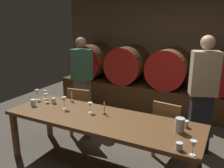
{
  "coord_description": "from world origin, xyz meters",
  "views": [
    {
      "loc": [
        1.24,
        -2.6,
        2.01
      ],
      "look_at": [
        -0.3,
        0.37,
        1.08
      ],
      "focal_mm": 37.95,
      "sensor_mm": 36.0,
      "label": 1
    }
  ],
  "objects_px": {
    "chair_left": "(82,109)",
    "candle_left": "(72,99)",
    "wine_barrel_far_left": "(93,61)",
    "wine_glass_far_left": "(37,92)",
    "wine_glass_center_left": "(46,96)",
    "cup_center_right": "(186,124)",
    "wine_glass_left": "(45,93)",
    "guest_left": "(82,79)",
    "cup_far_right": "(179,146)",
    "wine_glass_right": "(90,105)",
    "wine_glass_far_right": "(193,145)",
    "chair_right": "(168,127)",
    "dining_table": "(100,122)",
    "pitcher": "(180,125)",
    "wine_barrel_right": "(216,72)",
    "candle_right": "(104,111)",
    "cup_far_left": "(33,103)",
    "cup_center_left": "(54,101)",
    "wine_barrel_center": "(169,68)",
    "guest_right": "(202,95)",
    "wine_glass_center_right": "(64,100)",
    "wine_barrel_left": "(128,64)"
  },
  "relations": [
    {
      "from": "wine_glass_left",
      "to": "wine_glass_center_left",
      "type": "bearing_deg",
      "value": -42.43
    },
    {
      "from": "wine_barrel_far_left",
      "to": "wine_barrel_left",
      "type": "bearing_deg",
      "value": 0.0
    },
    {
      "from": "chair_right",
      "to": "candle_right",
      "type": "height_order",
      "value": "candle_right"
    },
    {
      "from": "chair_right",
      "to": "dining_table",
      "type": "bearing_deg",
      "value": 48.16
    },
    {
      "from": "wine_glass_right",
      "to": "wine_glass_far_right",
      "type": "height_order",
      "value": "wine_glass_far_right"
    },
    {
      "from": "wine_glass_center_right",
      "to": "wine_glass_center_left",
      "type": "bearing_deg",
      "value": 167.19
    },
    {
      "from": "wine_barrel_far_left",
      "to": "cup_far_left",
      "type": "xyz_separation_m",
      "value": [
        0.59,
        -2.63,
        -0.18
      ]
    },
    {
      "from": "guest_right",
      "to": "wine_glass_far_right",
      "type": "bearing_deg",
      "value": 74.64
    },
    {
      "from": "chair_right",
      "to": "candle_left",
      "type": "bearing_deg",
      "value": 19.68
    },
    {
      "from": "wine_barrel_right",
      "to": "candle_left",
      "type": "relative_size",
      "value": 5.13
    },
    {
      "from": "candle_right",
      "to": "wine_glass_far_left",
      "type": "height_order",
      "value": "candle_right"
    },
    {
      "from": "candle_left",
      "to": "wine_glass_right",
      "type": "distance_m",
      "value": 0.56
    },
    {
      "from": "wine_glass_far_right",
      "to": "wine_barrel_center",
      "type": "bearing_deg",
      "value": 108.54
    },
    {
      "from": "cup_center_right",
      "to": "wine_barrel_center",
      "type": "bearing_deg",
      "value": 109.1
    },
    {
      "from": "wine_glass_center_right",
      "to": "cup_far_right",
      "type": "relative_size",
      "value": 2.25
    },
    {
      "from": "wine_barrel_far_left",
      "to": "wine_glass_left",
      "type": "bearing_deg",
      "value": -77.31
    },
    {
      "from": "chair_left",
      "to": "wine_glass_center_left",
      "type": "distance_m",
      "value": 0.69
    },
    {
      "from": "wine_barrel_far_left",
      "to": "wine_glass_far_left",
      "type": "xyz_separation_m",
      "value": [
        0.44,
        -2.4,
        -0.11
      ]
    },
    {
      "from": "wine_glass_right",
      "to": "cup_far_left",
      "type": "relative_size",
      "value": 1.46
    },
    {
      "from": "wine_barrel_far_left",
      "to": "candle_left",
      "type": "height_order",
      "value": "wine_barrel_far_left"
    },
    {
      "from": "pitcher",
      "to": "cup_far_left",
      "type": "height_order",
      "value": "pitcher"
    },
    {
      "from": "candle_right",
      "to": "wine_glass_center_right",
      "type": "relative_size",
      "value": 1.06
    },
    {
      "from": "cup_far_left",
      "to": "cup_center_left",
      "type": "height_order",
      "value": "cup_far_left"
    },
    {
      "from": "wine_barrel_far_left",
      "to": "guest_left",
      "type": "height_order",
      "value": "guest_left"
    },
    {
      "from": "chair_left",
      "to": "cup_center_right",
      "type": "distance_m",
      "value": 1.88
    },
    {
      "from": "chair_left",
      "to": "candle_left",
      "type": "xyz_separation_m",
      "value": [
        0.04,
        -0.31,
        0.29
      ]
    },
    {
      "from": "guest_right",
      "to": "wine_glass_left",
      "type": "relative_size",
      "value": 12.36
    },
    {
      "from": "cup_center_right",
      "to": "cup_far_right",
      "type": "xyz_separation_m",
      "value": [
        0.04,
        -0.56,
        -0.0
      ]
    },
    {
      "from": "wine_glass_right",
      "to": "chair_left",
      "type": "bearing_deg",
      "value": 133.47
    },
    {
      "from": "candle_right",
      "to": "wine_barrel_far_left",
      "type": "bearing_deg",
      "value": 124.95
    },
    {
      "from": "wine_glass_far_left",
      "to": "cup_far_left",
      "type": "bearing_deg",
      "value": -57.8
    },
    {
      "from": "wine_barrel_far_left",
      "to": "wine_glass_center_left",
      "type": "height_order",
      "value": "wine_barrel_far_left"
    },
    {
      "from": "chair_left",
      "to": "cup_far_right",
      "type": "height_order",
      "value": "chair_left"
    },
    {
      "from": "wine_barrel_right",
      "to": "candle_right",
      "type": "xyz_separation_m",
      "value": [
        -1.21,
        -2.42,
        -0.18
      ]
    },
    {
      "from": "chair_left",
      "to": "wine_glass_right",
      "type": "distance_m",
      "value": 0.85
    },
    {
      "from": "wine_glass_left",
      "to": "cup_far_left",
      "type": "relative_size",
      "value": 1.43
    },
    {
      "from": "guest_left",
      "to": "cup_far_right",
      "type": "relative_size",
      "value": 20.64
    },
    {
      "from": "wine_barrel_far_left",
      "to": "pitcher",
      "type": "xyz_separation_m",
      "value": [
        2.72,
        -2.48,
        -0.15
      ]
    },
    {
      "from": "wine_glass_center_left",
      "to": "wine_glass_far_right",
      "type": "distance_m",
      "value": 2.36
    },
    {
      "from": "dining_table",
      "to": "candle_right",
      "type": "xyz_separation_m",
      "value": [
        -0.01,
        0.13,
        0.12
      ]
    },
    {
      "from": "pitcher",
      "to": "dining_table",
      "type": "bearing_deg",
      "value": -176.34
    },
    {
      "from": "wine_glass_center_left",
      "to": "cup_center_right",
      "type": "distance_m",
      "value": 2.13
    },
    {
      "from": "guest_left",
      "to": "wine_glass_far_right",
      "type": "distance_m",
      "value": 2.89
    },
    {
      "from": "wine_glass_far_left",
      "to": "wine_glass_right",
      "type": "relative_size",
      "value": 1.16
    },
    {
      "from": "wine_barrel_center",
      "to": "wine_glass_center_left",
      "type": "distance_m",
      "value": 2.76
    },
    {
      "from": "wine_barrel_center",
      "to": "chair_left",
      "type": "relative_size",
      "value": 1.0
    },
    {
      "from": "wine_glass_left",
      "to": "cup_far_right",
      "type": "relative_size",
      "value": 1.79
    },
    {
      "from": "wine_barrel_center",
      "to": "wine_barrel_right",
      "type": "bearing_deg",
      "value": 0.0
    },
    {
      "from": "pitcher",
      "to": "wine_glass_center_left",
      "type": "distance_m",
      "value": 2.09
    },
    {
      "from": "chair_right",
      "to": "guest_right",
      "type": "bearing_deg",
      "value": -126.86
    }
  ]
}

